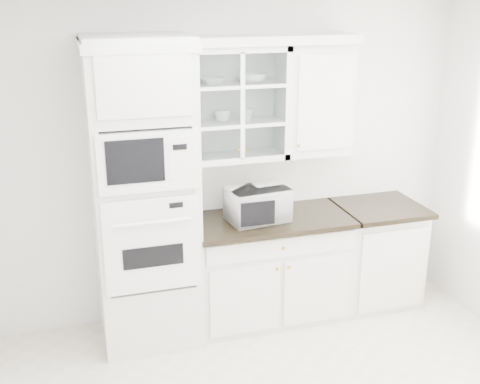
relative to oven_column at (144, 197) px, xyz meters
name	(u,v)px	position (x,y,z in m)	size (l,w,h in m)	color
room_shell	(284,148)	(0.75, -0.99, 0.58)	(4.00, 3.50, 2.70)	white
oven_column	(144,197)	(0.00, 0.00, 0.00)	(0.76, 0.68, 2.40)	silver
base_cabinet_run	(269,267)	(1.03, 0.03, -0.74)	(1.32, 0.67, 0.92)	silver
extra_base_cabinet	(375,253)	(2.03, 0.03, -0.74)	(0.72, 0.67, 0.92)	silver
upper_cabinet_glass	(236,103)	(0.78, 0.17, 0.65)	(0.80, 0.33, 0.90)	silver
upper_cabinet_solid	(316,99)	(1.46, 0.17, 0.65)	(0.55, 0.33, 0.90)	silver
crown_molding	(224,40)	(0.68, 0.14, 1.14)	(2.14, 0.38, 0.07)	white
countertop_microwave	(257,203)	(0.90, 0.00, -0.14)	(0.48, 0.40, 0.28)	white
bowl_a	(211,81)	(0.58, 0.18, 0.83)	(0.19, 0.19, 0.05)	white
bowl_b	(252,78)	(0.91, 0.17, 0.84)	(0.22, 0.22, 0.07)	white
cup_a	(223,116)	(0.67, 0.17, 0.56)	(0.12, 0.12, 0.09)	white
cup_b	(246,114)	(0.85, 0.16, 0.56)	(0.10, 0.10, 0.10)	white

